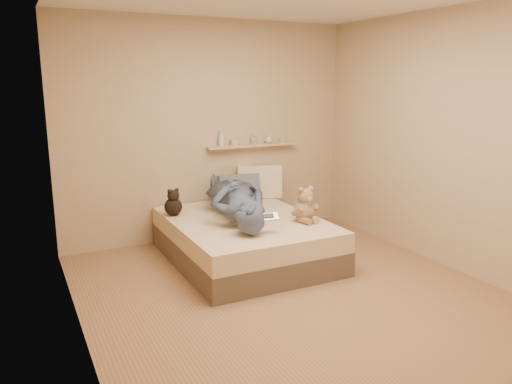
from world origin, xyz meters
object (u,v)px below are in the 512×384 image
dark_plush (173,204)px  wall_shelf (253,145)px  bed (244,239)px  pillow_grey (239,189)px  pillow_cream (259,182)px  person (236,198)px  game_console (269,217)px  teddy_bear (305,207)px

dark_plush → wall_shelf: size_ratio=0.25×
bed → dark_plush: dark_plush is taller
pillow_grey → wall_shelf: 0.60m
wall_shelf → pillow_cream: bearing=-57.1°
dark_plush → pillow_cream: pillow_cream is taller
person → dark_plush: bearing=-14.1°
game_console → teddy_bear: bearing=20.5°
bed → wall_shelf: size_ratio=1.58×
dark_plush → pillow_grey: 0.92m
bed → teddy_bear: (0.53, -0.37, 0.38)m
pillow_cream → wall_shelf: size_ratio=0.46×
game_console → dark_plush: 1.21m
bed → wall_shelf: bearing=58.8°
game_console → wall_shelf: bearing=69.3°
game_console → dark_plush: (-0.62, 1.04, -0.03)m
pillow_grey → wall_shelf: bearing=36.8°
bed → dark_plush: bearing=143.3°
dark_plush → person: bearing=-28.4°
pillow_grey → wall_shelf: wall_shelf is taller
teddy_bear → wall_shelf: wall_shelf is taller
game_console → pillow_grey: size_ratio=0.39×
dark_plush → person: size_ratio=0.18×
game_console → pillow_grey: 1.29m
dark_plush → wall_shelf: 1.36m
bed → wall_shelf: 1.38m
pillow_cream → wall_shelf: bearing=122.9°
pillow_grey → game_console: bearing=-101.9°
bed → teddy_bear: teddy_bear is taller
teddy_bear → person: bearing=137.7°
game_console → wall_shelf: size_ratio=0.16×
dark_plush → wall_shelf: bearing=20.4°
pillow_grey → pillow_cream: bearing=22.1°
bed → person: (-0.03, 0.15, 0.43)m
dark_plush → pillow_cream: (1.23, 0.36, 0.07)m
bed → person: person is taller
bed → pillow_grey: (0.26, 0.69, 0.40)m
pillow_cream → person: same height
dark_plush → pillow_cream: bearing=16.3°
teddy_bear → dark_plush: bearing=144.2°
person → pillow_grey: bearing=-103.7°
bed → dark_plush: 0.86m
bed → pillow_cream: 1.11m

